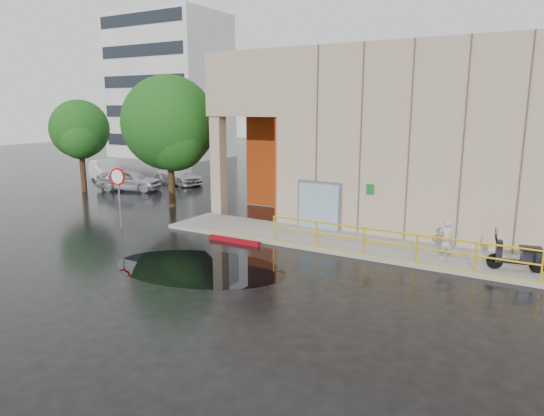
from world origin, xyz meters
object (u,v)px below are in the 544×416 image
Objects in this scene: stop_sign at (118,185)px; red_curb at (234,240)px; tree_far at (80,132)px; scooter at (518,248)px; car_b at (105,171)px; car_c at (178,175)px; person at (446,240)px; tree_near at (170,127)px; car_a at (129,180)px.

stop_sign is 1.17× the size of red_curb.
stop_sign is at bearing -30.84° from tree_far.
tree_far is at bearing 164.83° from stop_sign.
scooter is 0.65× the size of stop_sign.
car_b is at bearing 154.01° from scooter.
red_curb is 0.55× the size of car_c.
scooter is 16.29m from stop_sign.
person is 0.62× the size of red_curb.
car_b is 12.34m from tree_near.
tree_near reaches higher than car_c.
tree_near is at bearing -84.20° from car_b.
stop_sign is 10.61m from car_a.
stop_sign is 15.47m from car_b.
tree_near is at bearing -5.05° from tree_far.
scooter reaches higher than car_c.
scooter is 0.39× the size of car_b.
car_a reaches higher than red_curb.
tree_near reaches higher than car_b.
person is 0.32× the size of car_b.
scooter is at bearing -7.92° from tree_far.
tree_near is at bearing -22.12° from person.
car_b is at bearing 122.54° from tree_far.
car_c is at bearing -44.06° from car_b.
car_c is (-12.28, 10.70, 0.54)m from red_curb.
red_curb is at bearing -117.41° from car_c.
stop_sign is 0.66× the size of car_a.
car_b is 1.07× the size of car_c.
person reaches higher than car_a.
person is 0.82× the size of scooter.
person is 8.18m from red_curb.
person is at bearing 171.17° from scooter.
car_c is at bearing 129.32° from tree_near.
tree_far is at bearing 174.95° from tree_near.
person is 15.76m from tree_near.
car_c is (0.91, 3.77, -0.09)m from car_a.
stop_sign is at bearing -2.87° from person.
car_b is at bearing 46.26° from car_a.
tree_near is (-1.21, 4.94, 2.37)m from stop_sign.
tree_far reaches higher than car_c.
scooter is (2.24, 0.09, 0.05)m from person.
tree_far is (-25.63, 3.57, 2.95)m from scooter.
tree_near is (6.13, -2.60, 3.68)m from car_a.
scooter is at bearing 171.04° from person.
car_c is at bearing 61.36° from tree_far.
car_b reaches higher than car_c.
scooter reaches higher than car_a.
car_c is at bearing 138.95° from red_curb.
scooter is at bearing -9.28° from tree_near.
car_c is (-6.43, 11.32, -1.39)m from stop_sign.
stop_sign reaches higher than car_a.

